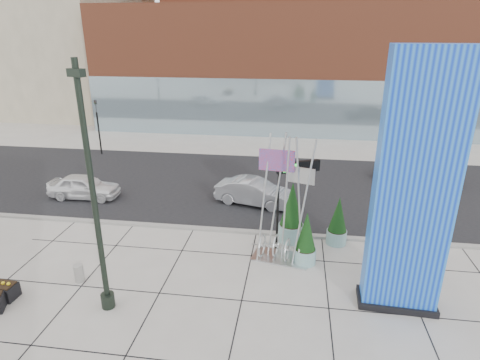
# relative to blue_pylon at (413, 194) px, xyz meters

# --- Properties ---
(ground) EXTENTS (160.00, 160.00, 0.00)m
(ground) POSITION_rel_blue_pylon_xyz_m (-6.30, 0.43, -4.13)
(ground) COLOR #9E9991
(ground) RESTS_ON ground
(street_asphalt) EXTENTS (80.00, 12.00, 0.02)m
(street_asphalt) POSITION_rel_blue_pylon_xyz_m (-6.30, 10.43, -4.12)
(street_asphalt) COLOR black
(street_asphalt) RESTS_ON ground
(curb_edge) EXTENTS (80.00, 0.30, 0.12)m
(curb_edge) POSITION_rel_blue_pylon_xyz_m (-6.30, 4.43, -4.07)
(curb_edge) COLOR gray
(curb_edge) RESTS_ON ground
(tower_podium) EXTENTS (34.00, 10.00, 11.00)m
(tower_podium) POSITION_rel_blue_pylon_xyz_m (-5.30, 27.43, 1.37)
(tower_podium) COLOR brown
(tower_podium) RESTS_ON ground
(tower_glass_front) EXTENTS (34.00, 0.60, 5.00)m
(tower_glass_front) POSITION_rel_blue_pylon_xyz_m (-5.30, 22.63, -1.63)
(tower_glass_front) COLOR #8CA5B2
(tower_glass_front) RESTS_ON ground
(blue_pylon) EXTENTS (2.62, 1.27, 8.56)m
(blue_pylon) POSITION_rel_blue_pylon_xyz_m (0.00, 0.00, 0.00)
(blue_pylon) COLOR #0E35D2
(blue_pylon) RESTS_ON ground
(lamp_post) EXTENTS (0.56, 0.45, 8.21)m
(lamp_post) POSITION_rel_blue_pylon_xyz_m (-9.77, -1.53, -0.77)
(lamp_post) COLOR black
(lamp_post) RESTS_ON ground
(public_art_sculpture) EXTENTS (2.52, 1.60, 5.30)m
(public_art_sculpture) POSITION_rel_blue_pylon_xyz_m (-4.04, 2.40, -2.74)
(public_art_sculpture) COLOR silver
(public_art_sculpture) RESTS_ON ground
(concrete_bollard) EXTENTS (0.35, 0.35, 0.69)m
(concrete_bollard) POSITION_rel_blue_pylon_xyz_m (-11.51, -0.26, -3.79)
(concrete_bollard) COLOR gray
(concrete_bollard) RESTS_ON ground
(overhead_street_sign) EXTENTS (1.76, 0.84, 3.90)m
(overhead_street_sign) POSITION_rel_blue_pylon_xyz_m (-3.63, 3.23, -0.79)
(overhead_street_sign) COLOR black
(overhead_street_sign) RESTS_ON ground
(round_planter_east) EXTENTS (0.89, 0.89, 2.21)m
(round_planter_east) POSITION_rel_blue_pylon_xyz_m (-1.70, 4.03, -3.09)
(round_planter_east) COLOR #8AB9B6
(round_planter_east) RESTS_ON ground
(round_planter_mid) EXTENTS (0.90, 0.90, 2.24)m
(round_planter_mid) POSITION_rel_blue_pylon_xyz_m (-3.10, 2.23, -3.07)
(round_planter_mid) COLOR #8AB9B6
(round_planter_mid) RESTS_ON ground
(round_planter_west) EXTENTS (1.11, 1.11, 2.78)m
(round_planter_west) POSITION_rel_blue_pylon_xyz_m (-3.71, 4.03, -2.82)
(round_planter_west) COLOR #8AB9B6
(round_planter_west) RESTS_ON ground
(car_white_west) EXTENTS (3.95, 1.67, 1.33)m
(car_white_west) POSITION_rel_blue_pylon_xyz_m (-15.29, 7.29, -3.47)
(car_white_west) COLOR white
(car_white_west) RESTS_ON ground
(car_silver_mid) EXTENTS (4.43, 2.41, 1.38)m
(car_silver_mid) POSITION_rel_blue_pylon_xyz_m (-5.76, 7.76, -3.44)
(car_silver_mid) COLOR #A7A9AF
(car_silver_mid) RESTS_ON ground
(car_dark_east) EXTENTS (4.65, 2.56, 1.28)m
(car_dark_east) POSITION_rel_blue_pylon_xyz_m (3.58, 12.56, -3.50)
(car_dark_east) COLOR black
(car_dark_east) RESTS_ON ground
(traffic_signal) EXTENTS (0.15, 0.18, 4.10)m
(traffic_signal) POSITION_rel_blue_pylon_xyz_m (-18.30, 15.43, -1.83)
(traffic_signal) COLOR black
(traffic_signal) RESTS_ON ground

